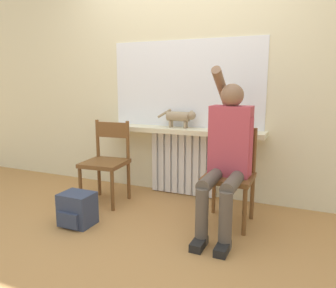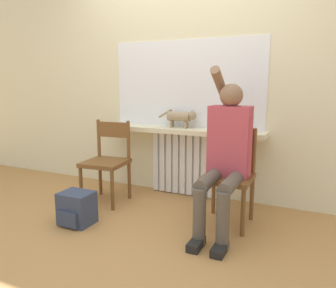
# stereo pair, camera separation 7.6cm
# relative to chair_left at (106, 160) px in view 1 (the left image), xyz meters

# --- Properties ---
(ground_plane) EXTENTS (12.00, 12.00, 0.00)m
(ground_plane) POSITION_rel_chair_left_xyz_m (0.64, -0.63, -0.43)
(ground_plane) COLOR #B27F47
(wall_with_window) EXTENTS (7.00, 0.06, 2.70)m
(wall_with_window) POSITION_rel_chair_left_xyz_m (0.64, 0.60, 0.92)
(wall_with_window) COLOR beige
(wall_with_window) RESTS_ON ground_plane
(radiator) EXTENTS (0.73, 0.08, 0.69)m
(radiator) POSITION_rel_chair_left_xyz_m (0.64, 0.52, -0.09)
(radiator) COLOR white
(radiator) RESTS_ON ground_plane
(windowsill) EXTENTS (1.74, 0.26, 0.05)m
(windowsill) POSITION_rel_chair_left_xyz_m (0.64, 0.44, 0.29)
(windowsill) COLOR beige
(windowsill) RESTS_ON radiator
(window_glass) EXTENTS (1.67, 0.01, 0.91)m
(window_glass) POSITION_rel_chair_left_xyz_m (0.64, 0.56, 0.76)
(window_glass) COLOR white
(window_glass) RESTS_ON windowsill
(chair_left) EXTENTS (0.44, 0.44, 0.83)m
(chair_left) POSITION_rel_chair_left_xyz_m (0.00, 0.00, 0.00)
(chair_left) COLOR brown
(chair_left) RESTS_ON ground_plane
(chair_right) EXTENTS (0.41, 0.41, 0.83)m
(chair_right) POSITION_rel_chair_left_xyz_m (1.27, 0.00, 0.00)
(chair_right) COLOR brown
(chair_right) RESTS_ON ground_plane
(person) EXTENTS (0.36, 1.02, 1.35)m
(person) POSITION_rel_chair_left_xyz_m (1.27, -0.12, 0.23)
(person) COLOR brown
(person) RESTS_ON ground_plane
(cat) EXTENTS (0.43, 0.10, 0.20)m
(cat) POSITION_rel_chair_left_xyz_m (0.63, 0.47, 0.43)
(cat) COLOR #9E896B
(cat) RESTS_ON windowsill
(backpack) EXTENTS (0.28, 0.25, 0.28)m
(backpack) POSITION_rel_chair_left_xyz_m (0.09, -0.59, -0.29)
(backpack) COLOR #333D56
(backpack) RESTS_ON ground_plane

